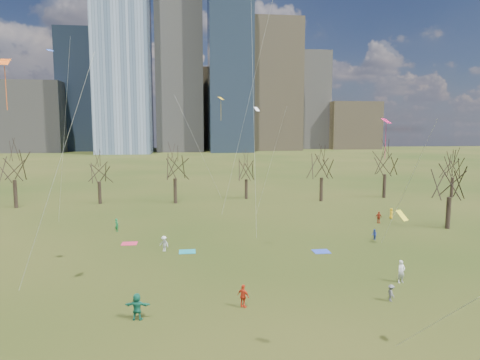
{
  "coord_description": "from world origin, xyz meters",
  "views": [
    {
      "loc": [
        -5.17,
        -28.93,
        11.93
      ],
      "look_at": [
        0.0,
        12.0,
        7.0
      ],
      "focal_mm": 32.0,
      "sensor_mm": 36.0,
      "label": 1
    }
  ],
  "objects": [
    {
      "name": "ground",
      "position": [
        0.0,
        0.0,
        0.0
      ],
      "size": [
        500.0,
        500.0,
        0.0
      ],
      "primitive_type": "plane",
      "color": "black",
      "rests_on": "ground"
    },
    {
      "name": "downtown_skyline",
      "position": [
        -2.43,
        210.64,
        39.01
      ],
      "size": [
        212.5,
        78.0,
        118.0
      ],
      "color": "slate",
      "rests_on": "ground"
    },
    {
      "name": "bare_tree_row",
      "position": [
        -0.09,
        37.22,
        6.12
      ],
      "size": [
        113.04,
        29.8,
        9.5
      ],
      "color": "black",
      "rests_on": "ground"
    },
    {
      "name": "blanket_teal",
      "position": [
        -5.19,
        12.04,
        0.01
      ],
      "size": [
        1.6,
        1.5,
        0.03
      ],
      "primitive_type": "cube",
      "color": "teal",
      "rests_on": "ground"
    },
    {
      "name": "blanket_navy",
      "position": [
        7.83,
        10.45,
        0.01
      ],
      "size": [
        1.6,
        1.5,
        0.03
      ],
      "primitive_type": "cube",
      "color": "#2741B8",
      "rests_on": "ground"
    },
    {
      "name": "blanket_crimson",
      "position": [
        -11.2,
        15.8,
        0.01
      ],
      "size": [
        1.6,
        1.5,
        0.03
      ],
      "primitive_type": "cube",
      "color": "#C22647",
      "rests_on": "ground"
    },
    {
      "name": "person_1",
      "position": [
        11.35,
        1.45,
        0.89
      ],
      "size": [
        0.74,
        0.57,
        1.79
      ],
      "primitive_type": "imported",
      "rotation": [
        0.0,
        0.0,
        0.25
      ],
      "color": "silver",
      "rests_on": "ground"
    },
    {
      "name": "person_3",
      "position": [
        8.85,
        -1.9,
        0.59
      ],
      "size": [
        0.44,
        0.77,
        1.19
      ],
      "primitive_type": "imported",
      "rotation": [
        0.0,
        0.0,
        1.57
      ],
      "color": "slate",
      "rests_on": "ground"
    },
    {
      "name": "person_4",
      "position": [
        -1.5,
        -1.69,
        0.8
      ],
      "size": [
        0.95,
        0.92,
        1.6
      ],
      "primitive_type": "imported",
      "rotation": [
        0.0,
        0.0,
        2.39
      ],
      "color": "red",
      "rests_on": "ground"
    },
    {
      "name": "person_5",
      "position": [
        -8.37,
        -2.67,
        0.86
      ],
      "size": [
        1.66,
        0.73,
        1.73
      ],
      "primitive_type": "imported",
      "rotation": [
        0.0,
        0.0,
        3.0
      ],
      "color": "#186F55",
      "rests_on": "ground"
    },
    {
      "name": "person_8",
      "position": [
        14.92,
        14.09,
        0.58
      ],
      "size": [
        0.48,
        0.59,
        1.17
      ],
      "primitive_type": "imported",
      "rotation": [
        0.0,
        0.0,
        4.78
      ],
      "color": "#243B9F",
      "rests_on": "ground"
    },
    {
      "name": "person_9",
      "position": [
        -7.45,
        12.52,
        0.76
      ],
      "size": [
        1.13,
        1.02,
        1.52
      ],
      "primitive_type": "imported",
      "rotation": [
        0.0,
        0.0,
        5.69
      ],
      "color": "silver",
      "rests_on": "ground"
    },
    {
      "name": "person_10",
      "position": [
        19.09,
        21.93,
        0.75
      ],
      "size": [
        0.91,
        0.42,
        1.51
      ],
      "primitive_type": "imported",
      "rotation": [
        0.0,
        0.0,
        0.06
      ],
      "color": "#9E2816",
      "rests_on": "ground"
    },
    {
      "name": "person_12",
      "position": [
        22.0,
        24.37,
        0.71
      ],
      "size": [
        0.57,
        0.76,
        1.41
      ],
      "primitive_type": "imported",
      "rotation": [
        0.0,
        0.0,
        1.39
      ],
      "color": "yellow",
      "rests_on": "ground"
    },
    {
      "name": "person_13",
      "position": [
        -13.35,
        21.47,
        0.77
      ],
      "size": [
        0.65,
        0.67,
        1.55
      ],
      "primitive_type": "imported",
      "rotation": [
        0.0,
        0.0,
        2.31
      ],
      "color": "#1A753B",
      "rests_on": "ground"
    },
    {
      "name": "kites_airborne",
      "position": [
        0.54,
        12.96,
        13.33
      ],
      "size": [
        73.79,
        56.47,
        29.76
      ],
      "color": "#F85C14",
      "rests_on": "ground"
    }
  ]
}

